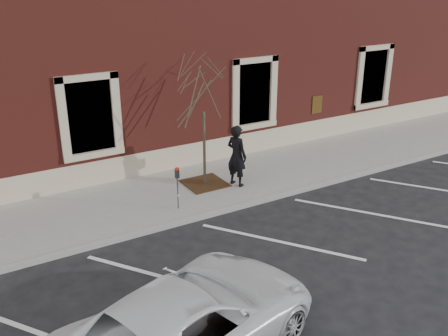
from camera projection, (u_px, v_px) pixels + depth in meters
ground at (234, 209)px, 14.63m from camera, size 120.00×120.00×0.00m
sidewalk_near at (206, 186)px, 16.00m from camera, size 40.00×3.50×0.15m
curb_near at (235, 208)px, 14.56m from camera, size 40.00×0.12×0.15m
parking_stripes at (279, 242)px, 12.87m from camera, size 28.00×4.40×0.01m
building_civic at (130, 41)px, 19.34m from camera, size 40.00×8.62×8.00m
man at (237, 156)px, 15.59m from camera, size 0.68×0.83×1.97m
parking_meter at (177, 181)px, 14.03m from camera, size 0.11×0.09×1.25m
tree_grate at (205, 183)px, 16.00m from camera, size 1.27×1.27×0.03m
sapling at (203, 91)px, 14.89m from camera, size 2.59×2.59×4.32m
white_truck at (186, 324)px, 8.74m from camera, size 5.87×3.90×1.50m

